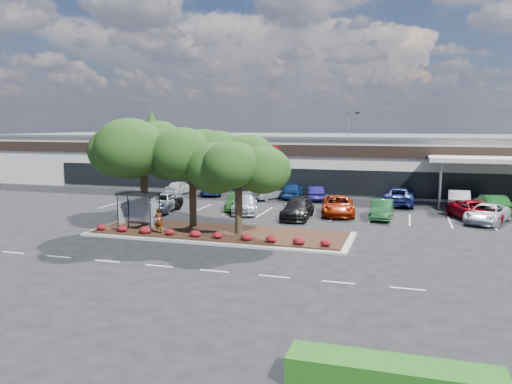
# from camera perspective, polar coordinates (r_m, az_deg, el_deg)

# --- Properties ---
(ground) EXTENTS (160.00, 160.00, 0.00)m
(ground) POSITION_cam_1_polar(r_m,az_deg,el_deg) (30.10, -3.37, -6.77)
(ground) COLOR black
(ground) RESTS_ON ground
(retail_store) EXTENTS (80.40, 25.20, 6.25)m
(retail_store) POSITION_cam_1_polar(r_m,az_deg,el_deg) (62.20, 7.59, 3.65)
(retail_store) COLOR silver
(retail_store) RESTS_ON ground
(landscape_island) EXTENTS (18.00, 6.00, 0.26)m
(landscape_island) POSITION_cam_1_polar(r_m,az_deg,el_deg) (34.40, -4.18, -4.72)
(landscape_island) COLOR #A7A7A2
(landscape_island) RESTS_ON ground
(lane_markings) EXTENTS (33.12, 20.06, 0.01)m
(lane_markings) POSITION_cam_1_polar(r_m,az_deg,el_deg) (39.84, 1.66, -3.15)
(lane_markings) COLOR silver
(lane_markings) RESTS_ON ground
(shrub_row) EXTENTS (17.00, 0.80, 0.50)m
(shrub_row) POSITION_cam_1_polar(r_m,az_deg,el_deg) (32.42, -5.53, -4.81)
(shrub_row) COLOR maroon
(shrub_row) RESTS_ON landscape_island
(bus_shelter) EXTENTS (2.75, 1.55, 2.59)m
(bus_shelter) POSITION_cam_1_polar(r_m,az_deg,el_deg) (35.43, -13.16, -0.95)
(bus_shelter) COLOR black
(bus_shelter) RESTS_ON landscape_island
(island_tree_west) EXTENTS (7.20, 7.20, 7.89)m
(island_tree_west) POSITION_cam_1_polar(r_m,az_deg,el_deg) (36.78, -12.72, 2.36)
(island_tree_west) COLOR #1B3A10
(island_tree_west) RESTS_ON landscape_island
(island_tree_mid) EXTENTS (6.60, 6.60, 7.32)m
(island_tree_mid) POSITION_cam_1_polar(r_m,az_deg,el_deg) (35.85, -7.28, 1.89)
(island_tree_mid) COLOR #1B3A10
(island_tree_mid) RESTS_ON landscape_island
(island_tree_east) EXTENTS (5.80, 5.80, 6.50)m
(island_tree_east) POSITION_cam_1_polar(r_m,az_deg,el_deg) (33.04, -2.00, 0.74)
(island_tree_east) COLOR #1B3A10
(island_tree_east) RESTS_ON landscape_island
(hedge_south_east) EXTENTS (6.00, 1.30, 0.90)m
(hedge_south_east) POSITION_cam_1_polar(r_m,az_deg,el_deg) (15.53, 15.35, -19.74)
(hedge_south_east) COLOR #205212
(hedge_south_east) RESTS_ON ground
(conifer_north_west) EXTENTS (4.40, 4.40, 10.00)m
(conifer_north_west) POSITION_cam_1_polar(r_m,az_deg,el_deg) (83.63, -11.81, 5.86)
(conifer_north_west) COLOR #1B3A10
(conifer_north_west) RESTS_ON ground
(person_waiting) EXTENTS (0.62, 0.40, 1.69)m
(person_waiting) POSITION_cam_1_polar(r_m,az_deg,el_deg) (34.26, -11.06, -3.22)
(person_waiting) COLOR #594C47
(person_waiting) RESTS_ON landscape_island
(light_pole) EXTENTS (1.41, 0.76, 8.96)m
(light_pole) POSITION_cam_1_polar(r_m,az_deg,el_deg) (55.74, 10.52, 3.93)
(light_pole) COLOR #A7A7A2
(light_pole) RESTS_ON ground
(car_0) EXTENTS (4.68, 6.19, 1.56)m
(car_0) POSITION_cam_1_polar(r_m,az_deg,el_deg) (44.37, -11.87, -1.17)
(car_0) COLOR black
(car_0) RESTS_ON ground
(car_1) EXTENTS (3.38, 5.83, 1.53)m
(car_1) POSITION_cam_1_polar(r_m,az_deg,el_deg) (44.34, -10.86, -1.18)
(car_1) COLOR #989FA3
(car_1) RESTS_ON ground
(car_2) EXTENTS (3.55, 5.63, 1.52)m
(car_2) POSITION_cam_1_polar(r_m,az_deg,el_deg) (42.84, -1.31, -1.35)
(car_2) COLOR #A4A9AE
(car_2) RESTS_ON ground
(car_3) EXTENTS (2.21, 4.56, 1.44)m
(car_3) POSITION_cam_1_polar(r_m,az_deg,el_deg) (44.22, -2.15, -1.12)
(car_3) COLOR #1E4C1B
(car_3) RESTS_ON ground
(car_4) EXTENTS (2.39, 5.45, 1.56)m
(car_4) POSITION_cam_1_polar(r_m,az_deg,el_deg) (40.34, 4.77, -1.92)
(car_4) COLOR black
(car_4) RESTS_ON ground
(car_5) EXTENTS (3.48, 6.05, 1.59)m
(car_5) POSITION_cam_1_polar(r_m,az_deg,el_deg) (42.29, 9.36, -1.53)
(car_5) COLOR #9F2307
(car_5) RESTS_ON ground
(car_6) EXTENTS (1.75, 4.66, 1.52)m
(car_6) POSITION_cam_1_polar(r_m,az_deg,el_deg) (41.33, 14.19, -1.93)
(car_6) COLOR #1E5628
(car_6) RESTS_ON ground
(car_7) EXTENTS (4.27, 5.79, 1.46)m
(car_7) POSITION_cam_1_polar(r_m,az_deg,el_deg) (42.21, 24.89, -2.26)
(car_7) COLOR silver
(car_7) RESTS_ON ground
(car_8) EXTENTS (4.28, 5.98, 1.51)m
(car_8) POSITION_cam_1_polar(r_m,az_deg,el_deg) (43.11, 23.71, -1.96)
(car_8) COLOR #930210
(car_8) RESTS_ON ground
(car_9) EXTENTS (2.07, 4.29, 1.41)m
(car_9) POSITION_cam_1_polar(r_m,az_deg,el_deg) (55.12, -8.68, 0.55)
(car_9) COLOR white
(car_9) RESTS_ON ground
(car_10) EXTENTS (3.76, 5.70, 1.54)m
(car_10) POSITION_cam_1_polar(r_m,az_deg,el_deg) (53.71, -5.03, 0.49)
(car_10) COLOR navy
(car_10) RESTS_ON ground
(car_11) EXTENTS (2.47, 5.01, 1.64)m
(car_11) POSITION_cam_1_polar(r_m,az_deg,el_deg) (51.14, 4.20, 0.19)
(car_11) COLOR navy
(car_11) RESTS_ON ground
(car_12) EXTENTS (3.16, 4.45, 1.41)m
(car_12) POSITION_cam_1_polar(r_m,az_deg,el_deg) (50.41, 1.33, -0.04)
(car_12) COLOR #A9ACB4
(car_12) RESTS_ON ground
(car_13) EXTENTS (2.38, 4.57, 1.43)m
(car_13) POSITION_cam_1_polar(r_m,az_deg,el_deg) (50.16, 6.84, -0.12)
(car_13) COLOR navy
(car_13) RESTS_ON ground
(car_15) EXTENTS (2.98, 6.15, 1.69)m
(car_15) POSITION_cam_1_polar(r_m,az_deg,el_deg) (48.67, 16.06, -0.46)
(car_15) COLOR navy
(car_15) RESTS_ON ground
(car_16) EXTENTS (2.13, 5.28, 1.71)m
(car_16) POSITION_cam_1_polar(r_m,az_deg,el_deg) (48.43, 22.16, -0.76)
(car_16) COLOR #B6B6B6
(car_16) RESTS_ON ground
(car_17) EXTENTS (2.41, 5.34, 1.70)m
(car_17) POSITION_cam_1_polar(r_m,az_deg,el_deg) (46.40, 25.32, -1.29)
(car_17) COLOR #154A19
(car_17) RESTS_ON ground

